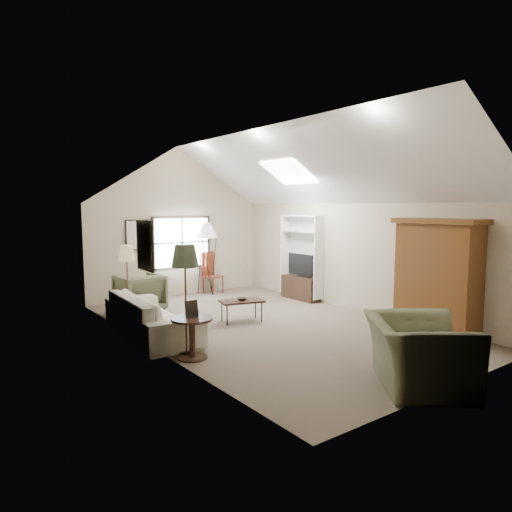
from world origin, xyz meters
TOP-DOWN VIEW (x-y plane):
  - room_shell at (0.00, 0.00)m, footprint 5.01×8.01m
  - window at (0.10, 3.96)m, footprint 1.72×0.08m
  - skylight at (1.30, 0.90)m, footprint 0.80×1.20m
  - wall_art at (-1.88, 1.94)m, footprint 1.97×3.71m
  - armoire at (2.18, -2.40)m, footprint 0.60×1.50m
  - tv_alcove at (2.34, 1.60)m, footprint 0.32×1.30m
  - media_console at (2.32, 1.60)m, footprint 0.34×1.18m
  - tv_panel at (2.32, 1.60)m, footprint 0.05×0.90m
  - sofa at (-2.20, 0.73)m, footprint 1.21×2.72m
  - armchair_near at (-0.30, -3.70)m, footprint 1.86×1.89m
  - armchair_far at (-1.63, 2.71)m, footprint 1.01×1.04m
  - coffee_table at (-0.24, 0.58)m, footprint 1.00×0.72m
  - bowl at (-0.24, 0.58)m, footprint 0.27×0.27m
  - side_table at (-2.20, -0.87)m, footprint 0.71×0.71m
  - side_chair at (0.92, 3.70)m, footprint 0.54×0.54m
  - tripod_lamp at (0.73, 3.70)m, footprint 0.69×0.69m
  - dark_lamp at (-2.20, -0.67)m, footprint 0.47×0.47m
  - tan_lamp at (-2.20, 1.93)m, footprint 0.35×0.35m

SIDE VIEW (x-z plane):
  - coffee_table at x=-0.24m, z-range 0.00..0.46m
  - media_console at x=2.32m, z-range 0.00..0.60m
  - side_table at x=-2.20m, z-range 0.00..0.67m
  - sofa at x=-2.20m, z-range 0.00..0.78m
  - armchair_far at x=-1.63m, z-range 0.00..0.88m
  - armchair_near at x=-0.30m, z-range 0.00..0.92m
  - bowl at x=-0.24m, z-range 0.46..0.51m
  - side_chair at x=0.92m, z-range 0.00..1.15m
  - tan_lamp at x=-2.20m, z-range 0.00..1.67m
  - tv_panel at x=2.32m, z-range 0.65..1.20m
  - dark_lamp at x=-2.20m, z-range 0.00..1.85m
  - tripod_lamp at x=0.73m, z-range 0.00..2.01m
  - armoire at x=2.18m, z-range 0.00..2.20m
  - tv_alcove at x=2.34m, z-range 0.10..2.20m
  - window at x=0.10m, z-range 0.74..2.16m
  - wall_art at x=-1.88m, z-range 1.29..2.17m
  - room_shell at x=0.00m, z-range 1.21..5.21m
  - skylight at x=1.30m, z-range 2.96..3.48m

